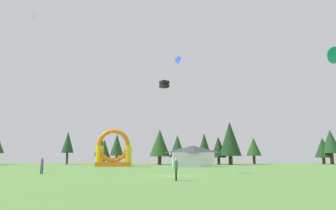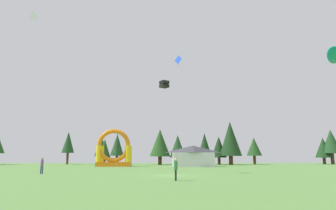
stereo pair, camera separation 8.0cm
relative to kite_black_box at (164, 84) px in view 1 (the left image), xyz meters
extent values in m
plane|color=#5B8C42|center=(0.55, -4.01, -10.23)|extent=(120.00, 120.00, 0.00)
cube|color=black|center=(0.00, -0.01, -0.20)|extent=(1.21, 1.21, 0.36)
cube|color=black|center=(0.00, -0.01, 0.23)|extent=(1.21, 1.21, 0.36)
cylinder|color=silver|center=(-1.22, 1.90, -5.11)|extent=(2.47, 3.82, 10.25)
pyramid|color=white|center=(-20.97, 12.86, 14.17)|extent=(1.32, 0.88, 1.23)
cylinder|color=white|center=(-21.00, 12.77, 13.38)|extent=(0.04, 0.04, 1.55)
cylinder|color=silver|center=(-19.07, 8.66, 1.96)|extent=(3.88, 8.23, 24.38)
cylinder|color=silver|center=(-6.97, -3.57, 1.75)|extent=(4.93, 2.43, 23.96)
pyramid|color=blue|center=(3.40, 21.71, 9.88)|extent=(1.20, 1.19, 1.34)
cylinder|color=blue|center=(3.33, 21.64, 9.29)|extent=(0.04, 0.04, 1.22)
cylinder|color=silver|center=(3.35, 19.91, -0.17)|extent=(0.03, 3.47, 20.12)
ellipsoid|color=#0C7F7A|center=(13.29, -12.17, -0.35)|extent=(2.34, 2.93, 1.23)
cylinder|color=silver|center=(9.85, 0.09, 3.68)|extent=(2.25, 4.91, 27.81)
cylinder|color=navy|center=(-13.35, -0.77, -9.80)|extent=(0.14, 0.14, 0.85)
cylinder|color=navy|center=(-13.19, -0.76, -9.80)|extent=(0.14, 0.14, 0.85)
cylinder|color=#724C8C|center=(-13.27, -0.77, -9.04)|extent=(0.33, 0.33, 0.67)
sphere|color=#9E704C|center=(-13.27, -0.77, -8.59)|extent=(0.23, 0.23, 0.23)
cylinder|color=black|center=(0.65, -10.73, -9.81)|extent=(0.15, 0.15, 0.84)
cylinder|color=black|center=(0.62, -10.89, -9.81)|extent=(0.15, 0.15, 0.84)
cylinder|color=#33723F|center=(0.63, -10.81, -9.06)|extent=(0.36, 0.36, 0.66)
sphere|color=#D8AD84|center=(0.63, -10.81, -8.62)|extent=(0.23, 0.23, 0.23)
cube|color=orange|center=(-8.93, 25.20, -9.80)|extent=(6.48, 3.57, 0.85)
cylinder|color=yellow|center=(-11.67, 23.91, -7.84)|extent=(1.00, 1.00, 3.07)
cylinder|color=yellow|center=(-6.19, 23.91, -7.84)|extent=(1.00, 1.00, 3.07)
cylinder|color=yellow|center=(-11.67, 26.48, -7.84)|extent=(1.00, 1.00, 3.07)
cylinder|color=yellow|center=(-6.19, 26.48, -7.84)|extent=(1.00, 1.00, 3.07)
torus|color=orange|center=(-8.93, 23.91, -6.31)|extent=(6.28, 0.80, 6.28)
cube|color=silver|center=(6.02, 22.83, -8.93)|extent=(7.56, 3.18, 2.60)
pyramid|color=#3F3F47|center=(6.02, 22.83, -6.98)|extent=(7.56, 3.18, 1.29)
cylinder|color=#4C331E|center=(-22.32, 41.32, -8.84)|extent=(0.53, 0.53, 2.77)
cone|color=#1E4221|center=(-22.32, 41.32, -4.92)|extent=(2.97, 2.97, 5.08)
cylinder|color=#4C331E|center=(-14.30, 41.91, -9.26)|extent=(0.63, 0.63, 1.93)
cone|color=#234C1E|center=(-14.30, 41.91, -5.98)|extent=(3.53, 3.53, 4.64)
cylinder|color=#4C331E|center=(-12.90, 37.98, -9.42)|extent=(0.50, 0.50, 1.61)
cone|color=#234C1E|center=(-12.90, 37.98, -6.46)|extent=(2.76, 2.76, 4.30)
cylinder|color=#4C331E|center=(-9.97, 37.66, -9.19)|extent=(0.57, 0.57, 2.07)
cone|color=#1E4221|center=(-9.97, 37.66, -5.64)|extent=(3.16, 3.16, 5.03)
cylinder|color=#4C331E|center=(0.02, 37.14, -9.28)|extent=(0.86, 0.86, 1.88)
cone|color=#234C1E|center=(0.02, 37.14, -5.19)|extent=(4.79, 4.79, 6.30)
cylinder|color=#4C331E|center=(4.12, 36.59, -9.38)|extent=(0.65, 0.65, 1.68)
cone|color=#1E4221|center=(4.12, 36.59, -5.98)|extent=(3.64, 3.64, 5.12)
cylinder|color=#4C331E|center=(10.29, 36.01, -9.45)|extent=(0.61, 0.61, 1.55)
cone|color=#193819|center=(10.29, 36.01, -5.85)|extent=(3.37, 3.37, 5.64)
cylinder|color=#4C331E|center=(14.17, 38.93, -9.40)|extent=(0.66, 0.66, 1.64)
cone|color=#193819|center=(14.17, 38.93, -6.09)|extent=(3.68, 3.68, 5.00)
cylinder|color=#4C331E|center=(16.44, 36.55, -9.22)|extent=(0.92, 0.92, 2.01)
cone|color=#193819|center=(16.44, 36.55, -4.21)|extent=(5.14, 5.14, 8.00)
cylinder|color=#4C331E|center=(22.95, 39.63, -9.19)|extent=(0.66, 0.66, 2.07)
cone|color=#234C1E|center=(22.95, 39.63, -5.98)|extent=(3.65, 3.65, 4.36)
cylinder|color=#4C331E|center=(40.98, 41.15, -9.43)|extent=(0.73, 0.73, 1.60)
cone|color=#193819|center=(40.98, 41.15, -6.15)|extent=(4.04, 4.04, 4.95)
cylinder|color=#4C331E|center=(42.60, 40.26, -8.89)|extent=(0.83, 0.83, 2.68)
cone|color=#1E4221|center=(42.60, 40.26, -4.62)|extent=(4.61, 4.61, 5.86)
camera|label=1|loc=(-1.00, -35.42, -8.37)|focal=33.10mm
camera|label=2|loc=(-0.92, -35.42, -8.37)|focal=33.10mm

